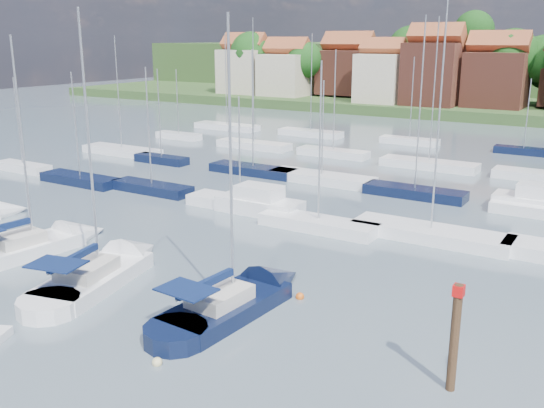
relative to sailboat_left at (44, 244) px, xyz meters
The scene contains 9 objects.
ground 36.81m from the sailboat_left, 69.89° to the left, with size 260.00×260.00×0.00m, color #45565E.
sailboat_left is the anchor object (origin of this frame).
sailboat_centre 7.10m from the sailboat_left, ahead, with size 5.66×12.34×16.21m.
sailboat_navy 15.94m from the sailboat_left, ahead, with size 3.81×11.53×15.73m.
timber_piling 27.36m from the sailboat_left, ahead, with size 0.40×0.40×6.69m.
buoy_c 9.22m from the sailboat_left, 41.69° to the right, with size 0.46×0.46×0.46m, color #D85914.
buoy_d 17.60m from the sailboat_left, 23.65° to the right, with size 0.45×0.45×0.45m, color beige.
buoy_e 18.10m from the sailboat_left, ahead, with size 0.46×0.46×0.46m, color #D85914.
marina_field 33.09m from the sailboat_left, 63.89° to the left, with size 79.62×41.41×15.93m.
Camera 1 is at (19.63, -18.60, 13.37)m, focal length 40.00 mm.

